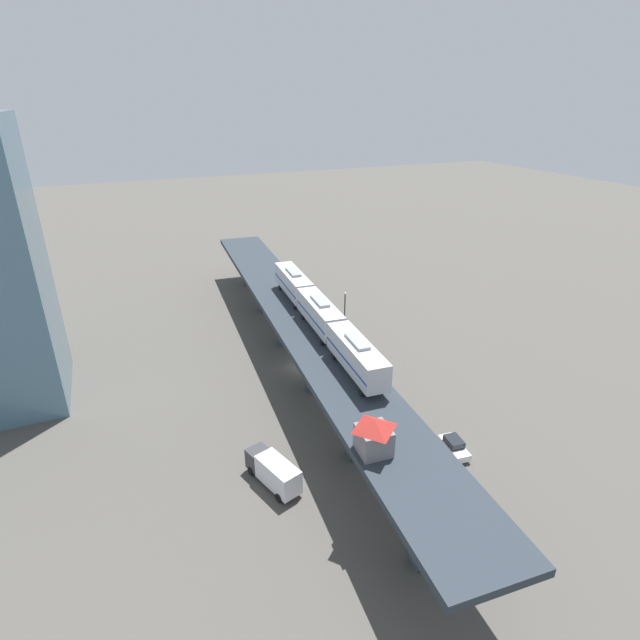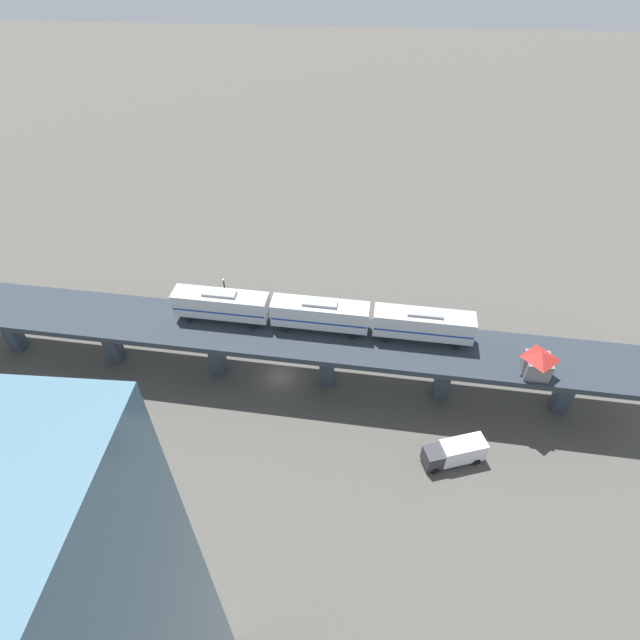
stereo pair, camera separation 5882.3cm
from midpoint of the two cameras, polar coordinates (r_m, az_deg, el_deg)
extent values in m
plane|color=#4C4944|center=(66.26, -29.78, -7.28)|extent=(400.00, 400.00, 0.00)
cube|color=#283039|center=(61.09, -32.33, -2.29)|extent=(15.02, 92.37, 0.80)
cube|color=#333D47|center=(91.86, -50.37, -1.11)|extent=(1.93, 1.93, 7.68)
cube|color=#333D47|center=(79.87, -44.45, -2.33)|extent=(1.93, 1.93, 7.68)
cube|color=#333D47|center=(69.08, -36.56, -3.93)|extent=(1.93, 1.93, 7.68)
cube|color=#333D47|center=(60.12, -26.00, -5.92)|extent=(1.93, 1.93, 7.68)
cube|color=#333D47|center=(53.92, -12.30, -8.19)|extent=(1.93, 1.93, 7.68)
cube|color=#333D47|center=(51.47, 3.93, -10.24)|extent=(1.93, 1.93, 7.68)
cube|color=silver|center=(64.89, -37.62, 1.22)|extent=(3.66, 12.17, 3.10)
cube|color=navy|center=(65.05, -37.51, 1.02)|extent=(3.68, 11.93, 0.24)
cube|color=gray|center=(64.01, -38.26, 2.37)|extent=(1.70, 4.29, 0.36)
cylinder|color=black|center=(69.51, -38.83, 0.84)|extent=(0.28, 0.85, 0.84)
cylinder|color=black|center=(68.39, -39.97, -0.48)|extent=(0.28, 0.85, 0.84)
cylinder|color=black|center=(63.87, -33.53, 0.18)|extent=(0.28, 0.85, 0.84)
cylinder|color=black|center=(62.64, -34.67, -1.28)|extent=(0.28, 0.85, 0.84)
cube|color=silver|center=(56.92, -28.47, 0.14)|extent=(3.66, 12.17, 3.10)
cube|color=navy|center=(57.10, -28.37, -0.08)|extent=(3.68, 11.93, 0.24)
cube|color=gray|center=(55.92, -29.04, 1.45)|extent=(1.70, 4.29, 0.36)
cylinder|color=black|center=(61.28, -30.52, -0.20)|extent=(0.28, 0.85, 0.84)
cylinder|color=black|center=(60.00, -31.65, -1.73)|extent=(0.28, 0.85, 0.84)
cylinder|color=black|center=(56.69, -23.73, -1.05)|extent=(0.28, 0.85, 0.84)
cylinder|color=black|center=(55.30, -24.78, -2.73)|extent=(0.28, 0.85, 0.84)
cube|color=silver|center=(50.86, -16.77, -1.24)|extent=(3.66, 12.17, 3.10)
cube|color=navy|center=(51.06, -16.70, -1.49)|extent=(3.68, 11.93, 0.24)
cube|color=gray|center=(49.73, -17.16, 0.20)|extent=(1.70, 4.29, 0.36)
cylinder|color=black|center=(54.74, -19.93, -1.52)|extent=(0.28, 0.85, 0.84)
cylinder|color=black|center=(53.30, -20.92, -3.28)|extent=(0.28, 0.85, 0.84)
cylinder|color=black|center=(51.64, -11.57, -2.53)|extent=(0.28, 0.85, 0.84)
cylinder|color=black|center=(50.11, -12.35, -4.43)|extent=(0.28, 0.85, 0.84)
cube|color=slate|center=(45.85, -3.08, -7.35)|extent=(2.99, 2.99, 2.50)
pyramid|color=maroon|center=(44.56, -3.16, -5.94)|extent=(3.44, 3.44, 0.90)
cube|color=silver|center=(62.32, -6.10, -2.72)|extent=(2.27, 4.57, 0.80)
cube|color=#1E2328|center=(61.80, -6.29, -2.19)|extent=(1.87, 2.37, 0.76)
cylinder|color=black|center=(63.52, -7.12, -2.26)|extent=(0.31, 0.68, 0.66)
cylinder|color=black|center=(62.38, -7.54, -3.35)|extent=(0.31, 0.68, 0.66)
cylinder|color=black|center=(62.86, -4.61, -2.61)|extent=(0.31, 0.68, 0.66)
cylinder|color=black|center=(61.72, -5.00, -3.71)|extent=(0.31, 0.68, 0.66)
cube|color=#1E6638|center=(67.93, -23.87, -2.36)|extent=(2.37, 4.60, 0.80)
cube|color=#1E2328|center=(67.51, -24.16, -1.87)|extent=(1.92, 2.40, 0.76)
cylinder|color=black|center=(69.42, -24.43, -1.93)|extent=(0.33, 0.69, 0.66)
cylinder|color=black|center=(68.49, -25.12, -2.90)|extent=(0.33, 0.69, 0.66)
cylinder|color=black|center=(67.92, -22.43, -2.30)|extent=(0.33, 0.69, 0.66)
cylinder|color=black|center=(66.98, -23.11, -3.31)|extent=(0.33, 0.69, 0.66)
cube|color=#233D93|center=(81.56, -38.77, -1.00)|extent=(2.50, 4.64, 0.80)
cube|color=#1E2328|center=(81.22, -39.09, -0.60)|extent=(1.98, 2.44, 0.76)
cylinder|color=black|center=(83.12, -39.24, -0.85)|extent=(0.35, 0.69, 0.66)
cylinder|color=black|center=(82.08, -39.71, -1.66)|extent=(0.35, 0.69, 0.66)
cylinder|color=black|center=(81.50, -37.60, -0.74)|extent=(0.35, 0.69, 0.66)
cylinder|color=black|center=(80.44, -38.06, -1.57)|extent=(0.35, 0.69, 0.66)
cube|color=#333338|center=(50.74, -17.18, -18.87)|extent=(2.70, 2.57, 2.30)
cube|color=silver|center=(50.09, -12.98, -18.27)|extent=(3.77, 5.65, 2.70)
cylinder|color=black|center=(52.21, -16.93, -18.55)|extent=(0.64, 1.06, 1.00)
cylinder|color=black|center=(51.24, -16.90, -20.46)|extent=(0.64, 1.06, 1.00)
cylinder|color=black|center=(51.64, -11.03, -17.78)|extent=(0.64, 1.06, 1.00)
cylinder|color=black|center=(50.62, -10.80, -19.78)|extent=(0.64, 1.06, 1.00)
cylinder|color=black|center=(76.52, -32.75, 2.01)|extent=(0.20, 0.20, 6.50)
sphere|color=beige|center=(74.70, -33.73, 4.02)|extent=(0.44, 0.44, 0.44)
camera|label=1|loc=(29.41, 67.35, 1.23)|focal=28.00mm
camera|label=2|loc=(29.41, -112.65, -1.23)|focal=28.00mm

